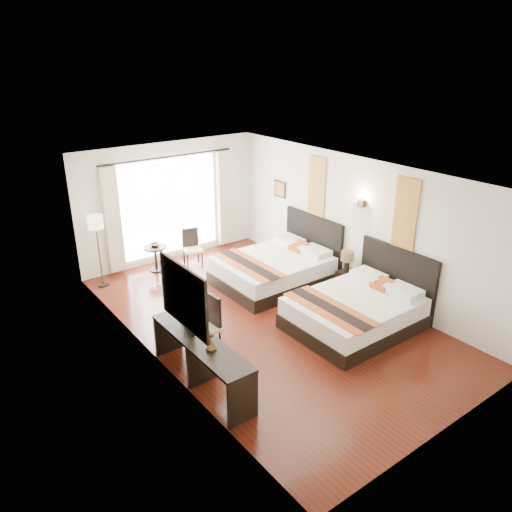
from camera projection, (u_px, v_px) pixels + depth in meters
floor at (267, 319)px, 9.42m from camera, size 4.50×7.50×0.01m
ceiling at (269, 173)px, 8.34m from camera, size 4.50×7.50×0.02m
wall_headboard at (355, 226)px, 10.11m from camera, size 0.01×7.50×2.80m
wall_desk at (153, 283)px, 7.64m from camera, size 0.01×7.50×2.80m
wall_window at (170, 202)px, 11.65m from camera, size 4.50×0.01×2.80m
wall_entry at (456, 342)px, 6.10m from camera, size 4.50×0.01×2.80m
window_glass at (170, 207)px, 11.67m from camera, size 2.40×0.02×2.20m
sheer_curtain at (171, 207)px, 11.63m from camera, size 2.30×0.02×2.10m
drape_left at (112, 220)px, 10.81m from camera, size 0.35×0.14×2.35m
drape_right at (224, 198)px, 12.41m from camera, size 0.35×0.14×2.35m
art_panel_near at (405, 214)px, 9.02m from camera, size 0.03×0.50×1.35m
art_panel_far at (317, 188)px, 10.75m from camera, size 0.03×0.50×1.35m
wall_sconce at (361, 203)px, 9.76m from camera, size 0.10×0.14×0.14m
mirror_frame at (183, 296)px, 6.90m from camera, size 0.04×1.25×0.95m
mirror_glass at (185, 296)px, 6.91m from camera, size 0.01×1.12×0.82m
bed_near at (358, 310)px, 9.05m from camera, size 2.29×1.79×1.30m
bed_far at (276, 268)px, 10.76m from camera, size 2.34×1.83×1.32m
nightstand at (349, 283)px, 10.32m from camera, size 0.39×0.49×0.47m
table_lamp at (347, 258)px, 10.14m from camera, size 0.27×0.27×0.42m
vase at (356, 270)px, 10.11m from camera, size 0.15×0.15×0.13m
console_desk at (201, 362)px, 7.47m from camera, size 0.50×2.20×0.76m
television at (182, 311)px, 7.66m from camera, size 0.36×0.80×0.47m
bronze_figurine at (211, 342)px, 7.06m from camera, size 0.17×0.17×0.24m
desk_chair at (204, 337)px, 8.23m from camera, size 0.50×0.50×1.05m
floor_lamp at (96, 227)px, 10.24m from camera, size 0.32×0.32×1.58m
side_table at (156, 259)px, 11.36m from camera, size 0.51×0.51×0.59m
fruit_bowl at (155, 245)px, 11.27m from camera, size 0.28×0.28×0.05m
window_chair at (193, 255)px, 11.64m from camera, size 0.50×0.50×0.87m
jute_rug at (193, 277)px, 11.12m from camera, size 1.67×1.45×0.01m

